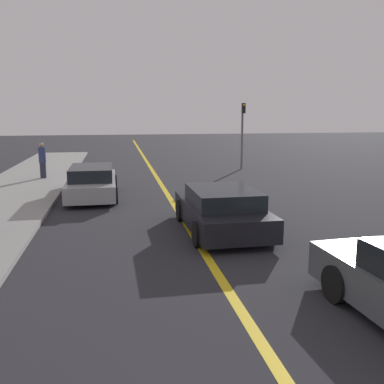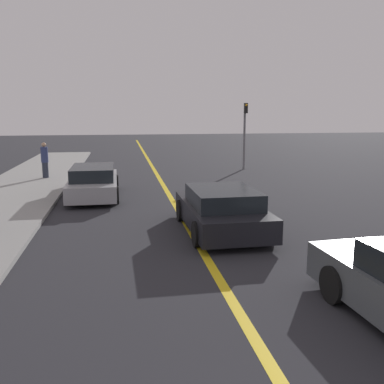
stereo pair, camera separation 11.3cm
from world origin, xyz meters
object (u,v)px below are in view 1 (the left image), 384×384
object	(u,v)px
car_ahead_center	(222,210)
pedestrian_by_sign	(42,160)
car_far_distant	(92,182)
traffic_light	(242,129)

from	to	relation	value
car_ahead_center	pedestrian_by_sign	bearing A→B (deg)	121.04
car_ahead_center	car_far_distant	xyz separation A→B (m)	(-3.71, 5.43, -0.00)
pedestrian_by_sign	traffic_light	xyz separation A→B (m)	(10.39, 2.26, 1.31)
car_ahead_center	traffic_light	world-z (taller)	traffic_light
car_ahead_center	traffic_light	bearing A→B (deg)	70.04
car_ahead_center	traffic_light	xyz separation A→B (m)	(4.20, 12.17, 1.69)
car_far_distant	car_ahead_center	bearing A→B (deg)	-56.10
car_far_distant	traffic_light	world-z (taller)	traffic_light
car_far_distant	traffic_light	size ratio (longest dim) A/B	1.25
car_ahead_center	traffic_light	size ratio (longest dim) A/B	1.13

